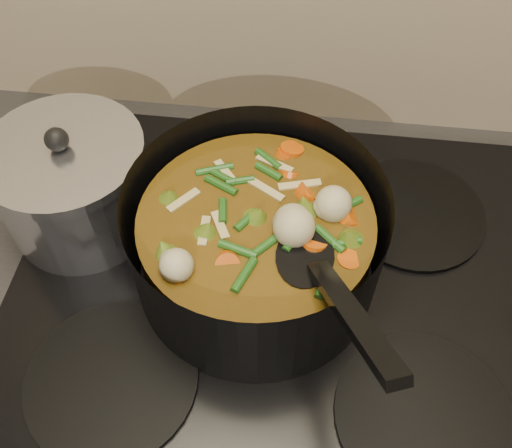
# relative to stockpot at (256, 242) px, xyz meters

# --- Properties ---
(counter) EXTENTS (2.64, 0.64, 0.91)m
(counter) POSITION_rel_stockpot_xyz_m (0.03, -0.02, -0.54)
(counter) COLOR brown
(counter) RESTS_ON ground
(stovetop) EXTENTS (0.62, 0.54, 0.03)m
(stovetop) POSITION_rel_stockpot_xyz_m (0.03, -0.02, -0.07)
(stovetop) COLOR black
(stovetop) RESTS_ON counter
(stockpot) EXTENTS (0.32, 0.36, 0.20)m
(stockpot) POSITION_rel_stockpot_xyz_m (0.00, 0.00, 0.00)
(stockpot) COLOR black
(stockpot) RESTS_ON stovetop
(saucepan) EXTENTS (0.18, 0.18, 0.15)m
(saucepan) POSITION_rel_stockpot_xyz_m (-0.22, 0.06, -0.00)
(saucepan) COLOR silver
(saucepan) RESTS_ON stovetop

